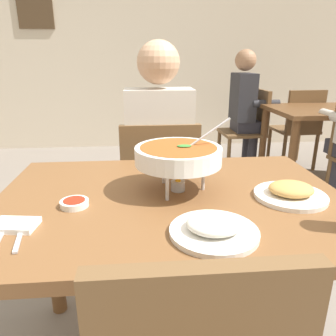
{
  "coord_description": "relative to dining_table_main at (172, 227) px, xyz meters",
  "views": [
    {
      "loc": [
        -0.1,
        -1.01,
        1.22
      ],
      "look_at": [
        0.0,
        0.15,
        0.82
      ],
      "focal_mm": 34.49,
      "sensor_mm": 36.0,
      "label": 1
    }
  ],
  "objects": [
    {
      "name": "cafe_rear_partition",
      "position": [
        0.0,
        3.65,
        0.85
      ],
      "size": [
        10.0,
        0.1,
        3.0
      ],
      "primitive_type": "cube",
      "color": "beige",
      "rests_on": "ground_plane"
    },
    {
      "name": "picture_frame_hung",
      "position": [
        -1.38,
        3.59,
        1.2
      ],
      "size": [
        0.44,
        0.03,
        0.56
      ],
      "primitive_type": "cube",
      "color": "#4C3823"
    },
    {
      "name": "dining_table_main",
      "position": [
        0.0,
        0.0,
        0.0
      ],
      "size": [
        1.19,
        0.85,
        0.77
      ],
      "color": "brown",
      "rests_on": "ground_plane"
    },
    {
      "name": "chair_diner_main",
      "position": [
        -0.0,
        0.71,
        -0.14
      ],
      "size": [
        0.44,
        0.44,
        0.9
      ],
      "color": "brown",
      "rests_on": "ground_plane"
    },
    {
      "name": "diner_main",
      "position": [
        0.0,
        0.74,
        0.09
      ],
      "size": [
        0.4,
        0.45,
        1.31
      ],
      "color": "#2D2D38",
      "rests_on": "ground_plane"
    },
    {
      "name": "curry_bowl",
      "position": [
        0.03,
        0.05,
        0.25
      ],
      "size": [
        0.33,
        0.3,
        0.26
      ],
      "color": "silver",
      "rests_on": "dining_table_main"
    },
    {
      "name": "rice_plate",
      "position": [
        0.09,
        -0.26,
        0.14
      ],
      "size": [
        0.24,
        0.24,
        0.06
      ],
      "color": "white",
      "rests_on": "dining_table_main"
    },
    {
      "name": "appetizer_plate",
      "position": [
        0.4,
        -0.05,
        0.14
      ],
      "size": [
        0.24,
        0.24,
        0.06
      ],
      "color": "white",
      "rests_on": "dining_table_main"
    },
    {
      "name": "sauce_dish",
      "position": [
        -0.32,
        -0.05,
        0.13
      ],
      "size": [
        0.09,
        0.09,
        0.02
      ],
      "color": "white",
      "rests_on": "dining_table_main"
    },
    {
      "name": "napkin_folded",
      "position": [
        -0.46,
        -0.18,
        0.13
      ],
      "size": [
        0.13,
        0.1,
        0.02
      ],
      "primitive_type": "cube",
      "rotation": [
        0.0,
        0.0,
        -0.14
      ],
      "color": "white",
      "rests_on": "dining_table_main"
    },
    {
      "name": "fork_utensil",
      "position": [
        -0.48,
        -0.23,
        0.13
      ],
      "size": [
        0.03,
        0.17,
        0.01
      ],
      "primitive_type": "cube",
      "rotation": [
        0.0,
        0.0,
        0.13
      ],
      "color": "silver",
      "rests_on": "dining_table_main"
    },
    {
      "name": "spoon_utensil",
      "position": [
        -0.43,
        -0.23,
        0.13
      ],
      "size": [
        0.04,
        0.17,
        0.01
      ],
      "primitive_type": "cube",
      "rotation": [
        0.0,
        0.0,
        0.19
      ],
      "color": "silver",
      "rests_on": "dining_table_main"
    },
    {
      "name": "dining_table_far",
      "position": [
        1.64,
        1.89,
        -0.02
      ],
      "size": [
        1.0,
        0.8,
        0.77
      ],
      "color": "brown",
      "rests_on": "ground_plane"
    },
    {
      "name": "chair_bg_left",
      "position": [
        1.11,
        2.42,
        -0.14
      ],
      "size": [
        0.46,
        0.46,
        0.9
      ],
      "color": "brown",
      "rests_on": "ground_plane"
    },
    {
      "name": "chair_bg_right",
      "position": [
        1.67,
        2.42,
        -0.14
      ],
      "size": [
        0.46,
        0.46,
        0.9
      ],
      "color": "brown",
      "rests_on": "ground_plane"
    },
    {
      "name": "patron_bg_left",
      "position": [
        1.05,
        2.45,
        0.09
      ],
      "size": [
        0.45,
        0.4,
        1.31
      ],
      "color": "#2D2D38",
      "rests_on": "ground_plane"
    }
  ]
}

